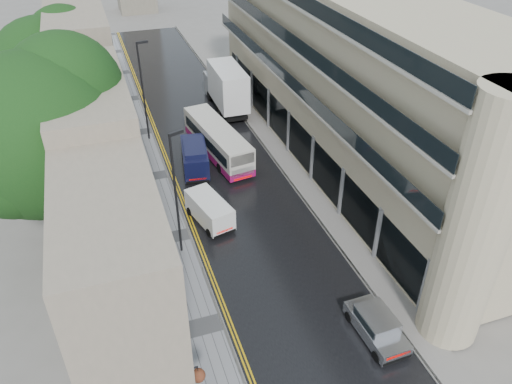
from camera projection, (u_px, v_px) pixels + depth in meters
road at (221, 166)px, 42.21m from camera, size 9.00×85.00×0.02m
left_sidewalk at (152, 177)px, 40.61m from camera, size 2.70×85.00×0.12m
right_sidewalk at (280, 155)px, 43.63m from camera, size 1.80×85.00×0.12m
old_shop_row at (91, 103)px, 38.30m from camera, size 4.50×56.00×12.00m
modern_block at (346, 78)px, 39.91m from camera, size 8.00×40.00×14.00m
tree_near at (44, 161)px, 29.09m from camera, size 10.56×10.56×13.89m
tree_far at (52, 91)px, 39.79m from camera, size 9.24×9.24×12.46m
cream_bus at (219, 158)px, 40.50m from camera, size 3.68×10.22×2.73m
white_lorry at (219, 96)px, 48.60m from camera, size 2.78×8.92×4.66m
silver_hatchback at (378, 350)px, 25.41m from camera, size 1.92×4.15×1.53m
white_van at (209, 225)px, 33.77m from camera, size 2.78×4.56×1.92m
navy_van at (185, 168)px, 39.46m from camera, size 2.69×5.18×2.52m
pedestrian at (146, 187)px, 37.69m from camera, size 0.64×0.45×1.68m
lamp_post_near at (176, 197)px, 30.55m from camera, size 0.98×0.53×8.55m
lamp_post_far at (143, 93)px, 43.57m from camera, size 1.02×0.37×8.91m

